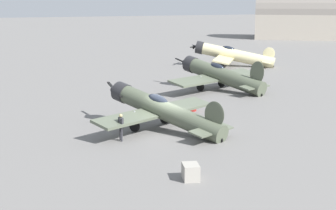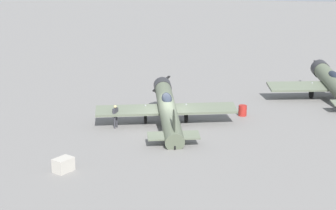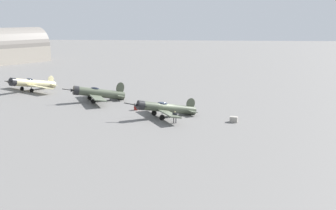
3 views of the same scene
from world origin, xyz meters
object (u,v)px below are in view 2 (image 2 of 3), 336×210
at_px(fuel_drum, 243,111).
at_px(airplane_foreground, 167,109).
at_px(airplane_mid_apron, 334,85).
at_px(equipment_crate, 63,165).
at_px(ground_crew_mechanic, 115,114).

bearing_deg(fuel_drum, airplane_foreground, 139.85).
bearing_deg(airplane_mid_apron, equipment_crate, 125.09).
xyz_separation_m(airplane_mid_apron, fuel_drum, (-7.90, 6.17, -1.05)).
bearing_deg(airplane_mid_apron, fuel_drum, 115.68).
distance_m(equipment_crate, fuel_drum, 16.40).
bearing_deg(airplane_foreground, ground_crew_mechanic, 87.86).
height_order(airplane_mid_apron, equipment_crate, airplane_mid_apron).
distance_m(ground_crew_mechanic, fuel_drum, 10.25).
distance_m(airplane_foreground, ground_crew_mechanic, 3.78).
bearing_deg(airplane_mid_apron, airplane_foreground, 114.82).
distance_m(ground_crew_mechanic, equipment_crate, 8.44).
bearing_deg(fuel_drum, ground_crew_mechanic, 131.59).
distance_m(airplane_mid_apron, fuel_drum, 10.08).
relative_size(ground_crew_mechanic, fuel_drum, 2.01).
bearing_deg(fuel_drum, airplane_mid_apron, -38.00).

